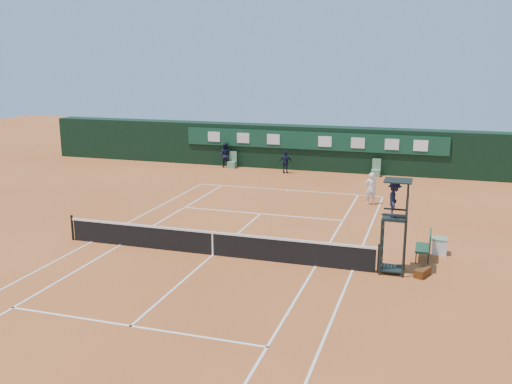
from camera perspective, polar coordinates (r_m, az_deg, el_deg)
ground at (r=22.62m, az=-4.34°, el=-6.31°), size 90.00×90.00×0.00m
court_lines at (r=22.62m, az=-4.34°, el=-6.30°), size 11.05×23.85×0.01m
tennis_net at (r=22.45m, az=-4.36°, el=-5.09°), size 12.90×0.10×1.10m
back_wall at (r=39.78m, az=5.70°, el=4.43°), size 40.00×1.65×3.00m
linesman_chair_left at (r=40.27m, az=-2.40°, el=2.88°), size 0.55×0.50×1.15m
linesman_chair_right at (r=38.10m, az=11.90°, el=2.00°), size 0.55×0.50×1.15m
umpire_chair at (r=20.66m, az=13.73°, el=-1.42°), size 0.96×0.95×3.42m
player_bench at (r=22.85m, az=16.64°, el=-5.06°), size 0.56×1.20×1.10m
tennis_bag at (r=21.27m, az=16.31°, el=-7.71°), size 0.60×0.84×0.29m
cooler at (r=23.74m, az=17.86°, el=-5.14°), size 0.57×0.57×0.65m
tennis_ball at (r=31.71m, az=7.73°, el=-0.60°), size 0.07×0.07×0.07m
player at (r=30.64m, az=11.41°, el=0.35°), size 0.72×0.59×1.72m
ball_kid_left at (r=40.44m, az=-3.10°, el=3.71°), size 0.90×0.73×1.75m
ball_kid_right at (r=38.31m, az=2.99°, el=2.99°), size 0.89×0.39×1.50m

